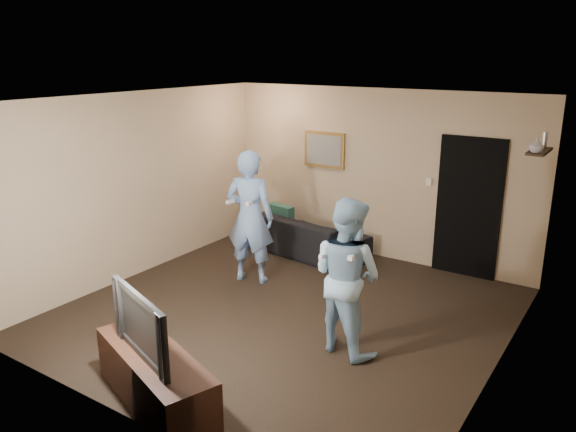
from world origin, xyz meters
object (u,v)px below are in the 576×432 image
Objects in this scene: television at (151,323)px; sofa at (305,235)px; tv_console at (156,381)px; wii_player_left at (250,217)px; wii_player_right at (347,276)px.

sofa is at bearing 123.01° from television.
wii_player_left is (-1.05, 2.81, 0.68)m from tv_console.
sofa is at bearing 130.19° from wii_player_right.
wii_player_right reaches higher than television.
sofa is 1.95× the size of television.
wii_player_right is at bearing -25.37° from wii_player_left.
wii_player_right is at bearing 82.55° from television.
wii_player_right is (1.95, -2.31, 0.55)m from sofa.
television reaches higher than tv_console.
wii_player_left is at bearing 95.09° from sofa.
sofa is at bearing 123.01° from tv_console.
tv_console is (1.00, -4.17, -0.05)m from sofa.
wii_player_right is at bearing 137.45° from sofa.
wii_player_left is at bearing 130.01° from tv_console.
wii_player_left reaches higher than wii_player_right.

